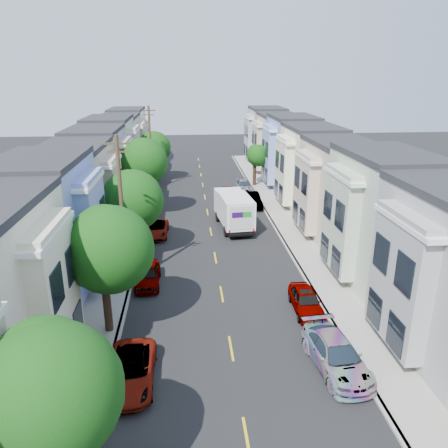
# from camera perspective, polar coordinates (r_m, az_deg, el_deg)

# --- Properties ---
(ground) EXTENTS (160.00, 160.00, 0.00)m
(ground) POSITION_cam_1_polar(r_m,az_deg,el_deg) (28.93, -0.31, -9.15)
(ground) COLOR black
(ground) RESTS_ON ground
(road_slab) EXTENTS (12.00, 70.00, 0.02)m
(road_slab) POSITION_cam_1_polar(r_m,az_deg,el_deg) (42.71, -1.97, 0.36)
(road_slab) COLOR black
(road_slab) RESTS_ON ground
(curb_left) EXTENTS (0.30, 70.00, 0.15)m
(curb_left) POSITION_cam_1_polar(r_m,az_deg,el_deg) (42.83, -10.08, 0.21)
(curb_left) COLOR gray
(curb_left) RESTS_ON ground
(curb_right) EXTENTS (0.30, 70.00, 0.15)m
(curb_right) POSITION_cam_1_polar(r_m,az_deg,el_deg) (43.41, 6.03, 0.66)
(curb_right) COLOR gray
(curb_right) RESTS_ON ground
(sidewalk_left) EXTENTS (2.60, 70.00, 0.15)m
(sidewalk_left) POSITION_cam_1_polar(r_m,az_deg,el_deg) (42.97, -11.80, 0.16)
(sidewalk_left) COLOR gray
(sidewalk_left) RESTS_ON ground
(sidewalk_right) EXTENTS (2.60, 70.00, 0.15)m
(sidewalk_right) POSITION_cam_1_polar(r_m,az_deg,el_deg) (43.67, 7.70, 0.71)
(sidewalk_right) COLOR gray
(sidewalk_right) RESTS_ON ground
(centerline) EXTENTS (0.12, 70.00, 0.01)m
(centerline) POSITION_cam_1_polar(r_m,az_deg,el_deg) (42.72, -1.97, 0.35)
(centerline) COLOR gold
(centerline) RESTS_ON ground
(townhouse_row_left) EXTENTS (5.00, 70.00, 8.50)m
(townhouse_row_left) POSITION_cam_1_polar(r_m,az_deg,el_deg) (43.62, -16.76, -0.08)
(townhouse_row_left) COLOR beige
(townhouse_row_left) RESTS_ON ground
(townhouse_row_right) EXTENTS (5.00, 70.00, 8.50)m
(townhouse_row_right) POSITION_cam_1_polar(r_m,az_deg,el_deg) (44.67, 12.46, 0.74)
(townhouse_row_right) COLOR beige
(townhouse_row_right) RESTS_ON ground
(tree_a) EXTENTS (4.28, 4.28, 6.97)m
(tree_a) POSITION_cam_1_polar(r_m,az_deg,el_deg) (14.59, -22.06, -19.90)
(tree_a) COLOR black
(tree_a) RESTS_ON ground
(tree_b) EXTENTS (4.70, 4.70, 7.32)m
(tree_b) POSITION_cam_1_polar(r_m,az_deg,el_deg) (23.64, -14.96, -3.27)
(tree_b) COLOR black
(tree_b) RESTS_ON ground
(tree_c) EXTENTS (4.70, 4.70, 6.92)m
(tree_c) POSITION_cam_1_polar(r_m,az_deg,el_deg) (33.90, -12.01, 3.00)
(tree_c) COLOR black
(tree_c) RESTS_ON ground
(tree_d) EXTENTS (4.70, 4.70, 7.89)m
(tree_d) POSITION_cam_1_polar(r_m,az_deg,el_deg) (43.66, -10.59, 7.93)
(tree_d) COLOR black
(tree_d) RESTS_ON ground
(tree_e) EXTENTS (4.35, 4.35, 6.65)m
(tree_e) POSITION_cam_1_polar(r_m,az_deg,el_deg) (58.98, -9.20, 9.78)
(tree_e) COLOR black
(tree_e) RESTS_ON ground
(tree_far_r) EXTENTS (2.75, 2.75, 5.31)m
(tree_far_r) POSITION_cam_1_polar(r_m,az_deg,el_deg) (55.80, 4.36, 8.84)
(tree_far_r) COLOR black
(tree_far_r) RESTS_ON ground
(utility_pole_near) EXTENTS (1.60, 0.26, 10.00)m
(utility_pole_near) POSITION_cam_1_polar(r_m,az_deg,el_deg) (29.02, -13.16, 1.46)
(utility_pole_near) COLOR #42301E
(utility_pole_near) RESTS_ON ground
(utility_pole_far) EXTENTS (1.60, 0.26, 10.00)m
(utility_pole_far) POSITION_cam_1_polar(r_m,az_deg,el_deg) (54.26, -9.56, 9.72)
(utility_pole_far) COLOR #42301E
(utility_pole_far) RESTS_ON ground
(fedex_truck) EXTENTS (2.60, 6.76, 3.24)m
(fedex_truck) POSITION_cam_1_polar(r_m,az_deg,el_deg) (40.45, 1.27, 1.97)
(fedex_truck) COLOR white
(fedex_truck) RESTS_ON ground
(lead_sedan) EXTENTS (1.89, 4.64, 1.49)m
(lead_sedan) POSITION_cam_1_polar(r_m,az_deg,el_deg) (49.80, 0.68, 3.97)
(lead_sedan) COLOR black
(lead_sedan) RESTS_ON ground
(parked_left_b) EXTENTS (2.19, 4.70, 1.30)m
(parked_left_b) POSITION_cam_1_polar(r_m,az_deg,el_deg) (21.71, -12.07, -18.25)
(parked_left_b) COLOR black
(parked_left_b) RESTS_ON ground
(parked_left_c) EXTENTS (1.69, 4.30, 1.39)m
(parked_left_c) POSITION_cam_1_polar(r_m,az_deg,el_deg) (30.33, -9.94, -6.60)
(parked_left_c) COLOR #B7B7B7
(parked_left_c) RESTS_ON ground
(parked_left_d) EXTENTS (2.14, 4.46, 1.23)m
(parked_left_d) POSITION_cam_1_polar(r_m,az_deg,el_deg) (39.17, -8.86, -0.68)
(parked_left_d) COLOR #4E050A
(parked_left_d) RESTS_ON ground
(parked_right_a) EXTENTS (2.63, 5.23, 1.51)m
(parked_right_a) POSITION_cam_1_polar(r_m,az_deg,el_deg) (22.72, 14.42, -16.26)
(parked_right_a) COLOR #555555
(parked_right_a) RESTS_ON ground
(parked_right_b) EXTENTS (1.69, 4.24, 1.37)m
(parked_right_b) POSITION_cam_1_polar(r_m,az_deg,el_deg) (27.19, 10.65, -9.84)
(parked_right_b) COLOR white
(parked_right_b) RESTS_ON ground
(parked_right_c) EXTENTS (1.81, 4.59, 1.50)m
(parked_right_c) POSITION_cam_1_polar(r_m,az_deg,el_deg) (47.35, 3.65, 3.14)
(parked_right_c) COLOR black
(parked_right_c) RESTS_ON ground
(parked_right_d) EXTENTS (1.85, 4.17, 1.24)m
(parked_right_d) POSITION_cam_1_polar(r_m,az_deg,el_deg) (53.97, 2.57, 5.00)
(parked_right_d) COLOR black
(parked_right_d) RESTS_ON ground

